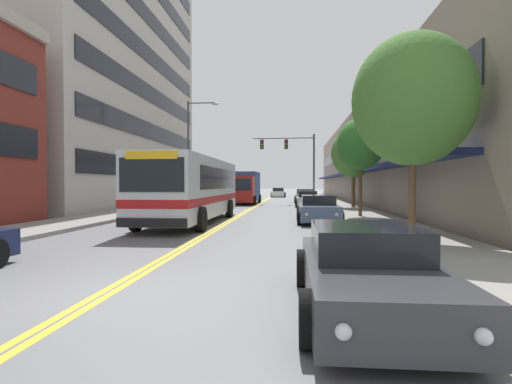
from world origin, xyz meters
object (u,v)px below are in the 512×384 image
object	(u,v)px
car_white_moving_lead	(278,193)
street_tree_right_near	(413,100)
car_champagne_parked_left_far	(200,200)
street_tree_right_far	(353,153)
car_slate_blue_parked_right_mid	(318,210)
traffic_signal_mast	(293,154)
city_bus	(193,187)
car_charcoal_parked_left_mid	(218,197)
car_dark_grey_parked_right_foreground	(366,271)
car_beige_parked_right_end	(305,196)
box_truck	(245,187)
street_tree_right_mid	(361,144)
street_lamp_left_far	(193,144)
car_silver_parked_right_far	(307,199)

from	to	relation	value
car_white_moving_lead	street_tree_right_near	bearing A→B (deg)	-82.86
car_champagne_parked_left_far	street_tree_right_far	size ratio (longest dim) A/B	0.76
car_slate_blue_parked_right_mid	car_white_moving_lead	xyz separation A→B (m)	(-3.39, 38.33, 0.00)
car_champagne_parked_left_far	traffic_signal_mast	bearing A→B (deg)	42.86
city_bus	car_charcoal_parked_left_mid	size ratio (longest dim) A/B	2.51
car_charcoal_parked_left_mid	car_dark_grey_parked_right_foreground	distance (m)	35.18
car_champagne_parked_left_far	car_white_moving_lead	xyz separation A→B (m)	(5.39, 26.20, 0.03)
car_beige_parked_right_end	box_truck	xyz separation A→B (m)	(-5.71, -2.20, 0.94)
car_white_moving_lead	box_truck	distance (m)	20.28
car_champagne_parked_left_far	street_tree_right_mid	world-z (taller)	street_tree_right_mid
car_slate_blue_parked_right_mid	street_lamp_left_far	world-z (taller)	street_lamp_left_far
car_champagne_parked_left_far	street_tree_right_mid	bearing A→B (deg)	-41.60
car_charcoal_parked_left_mid	street_tree_right_near	xyz separation A→B (m)	(11.18, -27.69, 3.80)
city_bus	car_charcoal_parked_left_mid	world-z (taller)	city_bus
car_champagne_parked_left_far	car_beige_parked_right_end	xyz separation A→B (m)	(8.69, 8.29, 0.04)
city_bus	traffic_signal_mast	world-z (taller)	traffic_signal_mast
street_tree_right_mid	street_tree_right_far	size ratio (longest dim) A/B	0.90
car_charcoal_parked_left_mid	traffic_signal_mast	distance (m)	8.73
street_tree_right_mid	street_tree_right_far	distance (m)	8.51
car_beige_parked_right_end	traffic_signal_mast	world-z (taller)	traffic_signal_mast
car_white_moving_lead	street_tree_right_far	world-z (taller)	street_tree_right_far
car_slate_blue_parked_right_mid	street_tree_right_far	xyz separation A→B (m)	(3.26, 10.67, 3.56)
city_bus	car_slate_blue_parked_right_mid	distance (m)	6.27
street_lamp_left_far	city_bus	bearing A→B (deg)	-75.57
city_bus	street_tree_right_near	size ratio (longest dim) A/B	1.83
city_bus	traffic_signal_mast	size ratio (longest dim) A/B	1.70
car_beige_parked_right_end	street_tree_right_mid	distance (m)	18.69
car_charcoal_parked_left_mid	car_champagne_parked_left_far	size ratio (longest dim) A/B	1.02
car_slate_blue_parked_right_mid	car_silver_parked_right_far	world-z (taller)	car_slate_blue_parked_right_mid
car_silver_parked_right_far	car_white_moving_lead	xyz separation A→B (m)	(-3.34, 24.82, 0.02)
car_dark_grey_parked_right_foreground	car_white_moving_lead	bearing A→B (deg)	93.54
car_white_moving_lead	street_lamp_left_far	distance (m)	27.33
city_bus	car_beige_parked_right_end	world-z (taller)	city_bus
car_charcoal_parked_left_mid	car_champagne_parked_left_far	bearing A→B (deg)	-89.61
city_bus	traffic_signal_mast	bearing A→B (deg)	76.01
box_truck	street_tree_right_near	size ratio (longest dim) A/B	1.20
car_slate_blue_parked_right_mid	box_truck	bearing A→B (deg)	107.68
car_champagne_parked_left_far	street_lamp_left_far	bearing A→B (deg)	-172.60
car_dark_grey_parked_right_foreground	street_tree_right_near	world-z (taller)	street_tree_right_near
traffic_signal_mast	street_tree_right_far	xyz separation A→B (m)	(4.51, -8.44, -0.58)
city_bus	street_tree_right_far	size ratio (longest dim) A/B	1.94
car_silver_parked_right_far	street_tree_right_mid	xyz separation A→B (m)	(2.44, -11.30, 3.43)
car_beige_parked_right_end	street_tree_right_near	bearing A→B (deg)	-85.00
street_lamp_left_far	car_silver_parked_right_far	bearing A→B (deg)	8.91
car_dark_grey_parked_right_foreground	car_silver_parked_right_far	bearing A→B (deg)	89.77
traffic_signal_mast	street_lamp_left_far	xyz separation A→B (m)	(-8.14, -7.07, 0.34)
car_beige_parked_right_end	car_white_moving_lead	xyz separation A→B (m)	(-3.30, 17.92, -0.01)
car_slate_blue_parked_right_mid	car_white_moving_lead	distance (m)	38.48
street_tree_right_near	street_tree_right_mid	xyz separation A→B (m)	(0.05, 9.62, -0.37)
car_charcoal_parked_left_mid	car_champagne_parked_left_far	xyz separation A→B (m)	(0.05, -8.14, -0.01)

